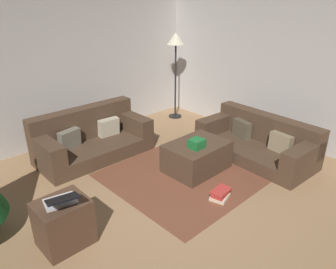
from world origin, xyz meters
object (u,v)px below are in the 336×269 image
ottoman (197,156)px  book_stack (220,194)px  tv_remote (192,145)px  couch_left (91,138)px  side_table (64,223)px  corner_lamp (176,45)px  gift_box (197,144)px  laptop (61,200)px  couch_right (259,142)px

ottoman → book_stack: size_ratio=2.94×
tv_remote → couch_left: bearing=117.9°
side_table → corner_lamp: size_ratio=0.29×
side_table → book_stack: size_ratio=1.67×
ottoman → gift_box: size_ratio=4.36×
couch_left → ottoman: (0.89, -1.55, -0.07)m
laptop → corner_lamp: (3.64, 2.04, 0.96)m
couch_right → gift_box: 1.26m
laptop → corner_lamp: bearing=29.3°
corner_lamp → ottoman: bearing=-126.9°
couch_right → laptop: (-3.31, 0.24, 0.33)m
gift_box → laptop: bearing=-178.2°
gift_box → book_stack: bearing=-110.0°
gift_box → laptop: laptop is taller
couch_right → corner_lamp: (0.33, 2.28, 1.29)m
tv_remote → laptop: size_ratio=0.37×
couch_left → tv_remote: bearing=117.5°
couch_left → ottoman: bearing=120.4°
book_stack → tv_remote: bearing=71.5°
side_table → laptop: bearing=-102.7°
couch_left → corner_lamp: size_ratio=1.02×
ottoman → side_table: 2.22m
couch_right → book_stack: couch_right is taller
gift_box → corner_lamp: bearing=52.2°
couch_left → tv_remote: 1.74m
couch_right → book_stack: 1.49m
ottoman → laptop: 2.26m
gift_box → ottoman: bearing=37.5°
side_table → laptop: laptop is taller
ottoman → laptop: bearing=-176.0°
gift_box → laptop: (-2.11, -0.07, 0.08)m
ottoman → side_table: size_ratio=1.76×
gift_box → book_stack: gift_box is taller
gift_box → corner_lamp: (1.53, 1.98, 1.04)m
ottoman → gift_box: (-0.12, -0.09, 0.28)m
tv_remote → laptop: laptop is taller
ottoman → side_table: side_table is taller
gift_box → corner_lamp: corner_lamp is taller
couch_right → tv_remote: 1.27m
couch_right → gift_box: bearing=79.2°
ottoman → book_stack: 0.83m
couch_right → ottoman: bearing=73.5°
gift_box → side_table: bearing=-179.7°
couch_right → laptop: bearing=89.4°
gift_box → tv_remote: size_ratio=1.32×
laptop → gift_box: bearing=1.8°
gift_box → side_table: size_ratio=0.40×
ottoman → gift_box: gift_box is taller
laptop → book_stack: 2.03m
couch_right → side_table: couch_right is taller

